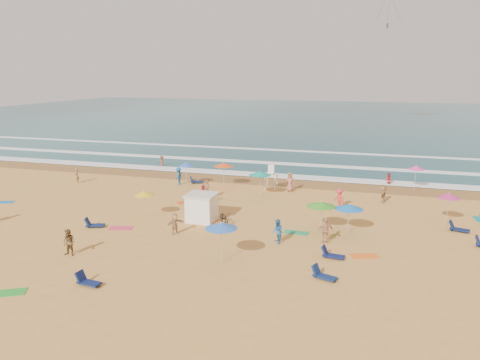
# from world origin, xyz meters

# --- Properties ---
(ground) EXTENTS (220.00, 220.00, 0.00)m
(ground) POSITION_xyz_m (0.00, 0.00, 0.00)
(ground) COLOR gold
(ground) RESTS_ON ground
(ocean) EXTENTS (220.00, 140.00, 0.18)m
(ocean) POSITION_xyz_m (0.00, 84.00, 0.00)
(ocean) COLOR #0C4756
(ocean) RESTS_ON ground
(wet_sand) EXTENTS (220.00, 220.00, 0.00)m
(wet_sand) POSITION_xyz_m (0.00, 12.50, 0.01)
(wet_sand) COLOR olive
(wet_sand) RESTS_ON ground
(surf_foam) EXTENTS (200.00, 18.70, 0.05)m
(surf_foam) POSITION_xyz_m (0.00, 21.32, 0.10)
(surf_foam) COLOR white
(surf_foam) RESTS_ON ground
(cabana) EXTENTS (2.00, 2.00, 2.00)m
(cabana) POSITION_xyz_m (-2.80, -1.93, 1.00)
(cabana) COLOR white
(cabana) RESTS_ON ground
(cabana_roof) EXTENTS (2.20, 2.20, 0.12)m
(cabana_roof) POSITION_xyz_m (-2.80, -1.93, 2.06)
(cabana_roof) COLOR silver
(cabana_roof) RESTS_ON cabana
(bicycle) EXTENTS (1.62, 1.91, 0.99)m
(bicycle) POSITION_xyz_m (-0.90, -2.23, 0.49)
(bicycle) COLOR black
(bicycle) RESTS_ON ground
(lifeguard_stand) EXTENTS (1.20, 1.20, 2.10)m
(lifeguard_stand) POSITION_xyz_m (0.12, 8.97, 1.05)
(lifeguard_stand) COLOR white
(lifeguard_stand) RESTS_ON ground
(beach_umbrellas) EXTENTS (64.74, 29.07, 0.73)m
(beach_umbrellas) POSITION_xyz_m (-0.02, -0.41, 2.16)
(beach_umbrellas) COLOR #162CC1
(beach_umbrellas) RESTS_ON ground
(loungers) EXTENTS (40.09, 24.61, 0.34)m
(loungers) POSITION_xyz_m (6.87, -3.22, 0.17)
(loungers) COLOR #0F1E4D
(loungers) RESTS_ON ground
(towels) EXTENTS (42.80, 23.60, 0.03)m
(towels) POSITION_xyz_m (-1.60, -4.16, 0.01)
(towels) COLOR red
(towels) RESTS_ON ground
(beachgoers) EXTENTS (40.62, 28.08, 2.11)m
(beachgoers) POSITION_xyz_m (0.10, 3.56, 0.83)
(beachgoers) COLOR brown
(beachgoers) RESTS_ON ground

